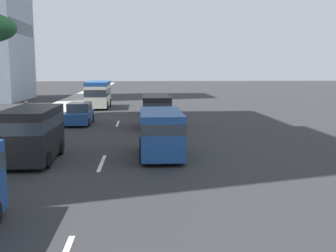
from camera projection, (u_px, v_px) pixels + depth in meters
name	position (u px, v px, depth m)	size (l,w,h in m)	color
ground_plane	(120.00, 117.00, 35.43)	(198.00, 198.00, 0.00)	#2D2D30
sidewalk_right	(40.00, 117.00, 34.94)	(162.00, 3.38, 0.15)	#B2ADA3
lane_stripe_mid	(102.00, 163.00, 18.18)	(3.20, 0.16, 0.01)	silver
lane_stripe_far	(118.00, 124.00, 31.07)	(3.20, 0.16, 0.01)	silver
car_second	(155.00, 105.00, 37.95)	(4.37, 1.79, 1.71)	black
van_third	(33.00, 131.00, 18.37)	(4.69, 2.13, 2.47)	black
van_fourth	(156.00, 109.00, 28.88)	(4.79, 2.07, 2.32)	black
minibus_fifth	(98.00, 93.00, 43.19)	(6.41, 2.38, 2.85)	silver
van_sixth	(161.00, 131.00, 19.42)	(4.80, 2.11, 2.22)	#1E478C
car_seventh	(80.00, 114.00, 30.79)	(4.42, 1.84, 1.65)	#1E478C
pedestrian_mid_block	(27.00, 111.00, 30.35)	(0.37, 0.30, 1.67)	gold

